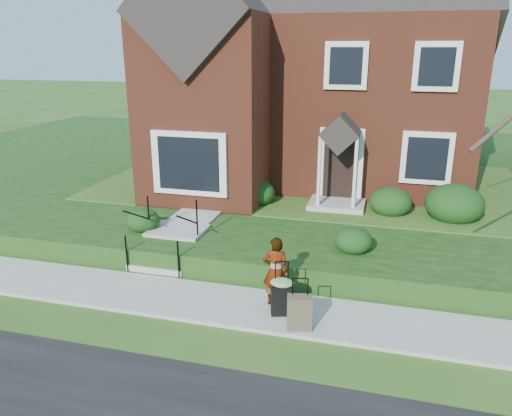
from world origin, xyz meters
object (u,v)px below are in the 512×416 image
(suitcase_black, at_px, (282,294))
(front_steps, at_px, (170,243))
(woman, at_px, (276,271))
(suitcase_olive, at_px, (300,312))

(suitcase_black, bearing_deg, front_steps, 131.15)
(front_steps, height_order, suitcase_black, front_steps)
(front_steps, relative_size, woman, 1.38)
(suitcase_olive, bearing_deg, woman, 116.30)
(front_steps, relative_size, suitcase_black, 1.82)
(front_steps, relative_size, suitcase_olive, 2.00)
(woman, height_order, suitcase_olive, woman)
(front_steps, distance_m, suitcase_black, 3.81)
(front_steps, height_order, suitcase_olive, front_steps)
(woman, xyz_separation_m, suitcase_black, (0.21, -0.37, -0.30))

